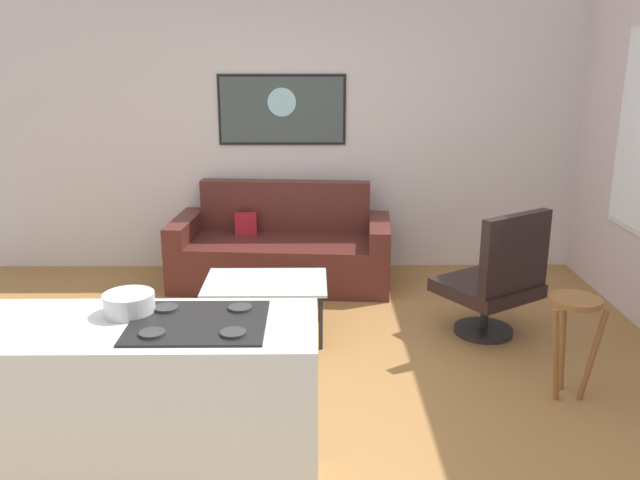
{
  "coord_description": "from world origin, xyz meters",
  "views": [
    {
      "loc": [
        0.07,
        -3.89,
        2.09
      ],
      "look_at": [
        0.12,
        0.9,
        0.7
      ],
      "focal_mm": 37.28,
      "sensor_mm": 36.0,
      "label": 1
    }
  ],
  "objects_px": {
    "armchair": "(496,280)",
    "bar_stool": "(574,322)",
    "mixing_bowl": "(129,304)",
    "coffee_table": "(266,286)",
    "couch": "(282,251)",
    "wall_painting": "(282,110)"
  },
  "relations": [
    {
      "from": "bar_stool",
      "to": "mixing_bowl",
      "type": "relative_size",
      "value": 2.81
    },
    {
      "from": "coffee_table",
      "to": "bar_stool",
      "type": "distance_m",
      "value": 2.15
    },
    {
      "from": "bar_stool",
      "to": "mixing_bowl",
      "type": "bearing_deg",
      "value": -160.19
    },
    {
      "from": "mixing_bowl",
      "to": "coffee_table",
      "type": "bearing_deg",
      "value": 74.98
    },
    {
      "from": "coffee_table",
      "to": "wall_painting",
      "type": "height_order",
      "value": "wall_painting"
    },
    {
      "from": "coffee_table",
      "to": "mixing_bowl",
      "type": "xyz_separation_m",
      "value": [
        -0.49,
        -1.81,
        0.58
      ]
    },
    {
      "from": "couch",
      "to": "coffee_table",
      "type": "relative_size",
      "value": 2.23
    },
    {
      "from": "coffee_table",
      "to": "armchair",
      "type": "bearing_deg",
      "value": -2.11
    },
    {
      "from": "armchair",
      "to": "bar_stool",
      "type": "bearing_deg",
      "value": -75.27
    },
    {
      "from": "coffee_table",
      "to": "couch",
      "type": "bearing_deg",
      "value": 86.86
    },
    {
      "from": "armchair",
      "to": "bar_stool",
      "type": "distance_m",
      "value": 0.91
    },
    {
      "from": "couch",
      "to": "mixing_bowl",
      "type": "bearing_deg",
      "value": -100.42
    },
    {
      "from": "bar_stool",
      "to": "mixing_bowl",
      "type": "xyz_separation_m",
      "value": [
        -2.41,
        -0.87,
        0.47
      ]
    },
    {
      "from": "armchair",
      "to": "wall_painting",
      "type": "bearing_deg",
      "value": 133.88
    },
    {
      "from": "armchair",
      "to": "coffee_table",
      "type": "bearing_deg",
      "value": 177.89
    },
    {
      "from": "armchair",
      "to": "mixing_bowl",
      "type": "distance_m",
      "value": 2.84
    },
    {
      "from": "armchair",
      "to": "bar_stool",
      "type": "height_order",
      "value": "armchair"
    },
    {
      "from": "couch",
      "to": "coffee_table",
      "type": "distance_m",
      "value": 1.19
    },
    {
      "from": "couch",
      "to": "wall_painting",
      "type": "height_order",
      "value": "wall_painting"
    },
    {
      "from": "coffee_table",
      "to": "armchair",
      "type": "relative_size",
      "value": 0.92
    },
    {
      "from": "couch",
      "to": "bar_stool",
      "type": "distance_m",
      "value": 2.83
    },
    {
      "from": "mixing_bowl",
      "to": "couch",
      "type": "bearing_deg",
      "value": 79.58
    }
  ]
}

